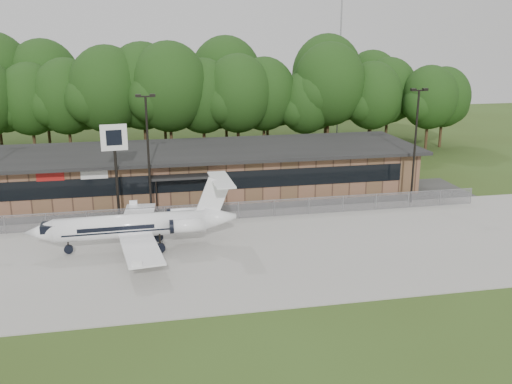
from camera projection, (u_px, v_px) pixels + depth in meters
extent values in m
plane|color=#354719|center=(249.00, 305.00, 32.35)|extent=(160.00, 160.00, 0.00)
cube|color=#9E9B93|center=(227.00, 252.00, 39.88)|extent=(64.00, 18.00, 0.08)
cube|color=#383835|center=(208.00, 205.00, 50.72)|extent=(50.00, 9.00, 0.06)
cube|color=brown|center=(202.00, 171.00, 54.42)|extent=(40.00, 10.00, 4.00)
cube|color=black|center=(208.00, 182.00, 49.61)|extent=(36.00, 0.08, 1.60)
cube|color=black|center=(202.00, 150.00, 53.36)|extent=(41.00, 11.50, 0.30)
cube|color=black|center=(185.00, 177.00, 48.49)|extent=(6.00, 1.60, 0.20)
cube|color=#A41614|center=(50.00, 177.00, 46.79)|extent=(2.20, 0.06, 0.70)
cube|color=silver|center=(94.00, 175.00, 47.46)|extent=(2.20, 0.06, 0.70)
cube|color=gray|center=(214.00, 212.00, 46.29)|extent=(46.00, 0.03, 1.50)
cube|color=gray|center=(214.00, 203.00, 46.08)|extent=(46.00, 0.04, 0.04)
cylinder|color=gray|center=(340.00, 49.00, 78.38)|extent=(0.20, 0.20, 25.00)
cylinder|color=black|center=(149.00, 160.00, 45.58)|extent=(0.18, 0.18, 10.00)
cube|color=black|center=(145.00, 96.00, 44.19)|extent=(1.20, 0.12, 0.12)
cube|color=black|center=(138.00, 96.00, 44.07)|extent=(0.45, 0.30, 0.22)
cube|color=black|center=(152.00, 95.00, 44.28)|extent=(0.45, 0.30, 0.22)
cylinder|color=black|center=(415.00, 148.00, 49.98)|extent=(0.18, 0.18, 10.00)
cube|color=black|center=(419.00, 90.00, 48.60)|extent=(1.20, 0.12, 0.12)
cube|color=black|center=(413.00, 90.00, 48.47)|extent=(0.45, 0.30, 0.22)
cube|color=black|center=(425.00, 89.00, 48.68)|extent=(0.45, 0.30, 0.22)
cylinder|color=white|center=(132.00, 227.00, 39.88)|extent=(10.36, 1.86, 1.65)
cone|color=white|center=(38.00, 233.00, 38.58)|extent=(2.10, 1.69, 1.65)
cone|color=white|center=(220.00, 218.00, 41.17)|extent=(2.30, 1.70, 1.65)
cube|color=white|center=(141.00, 250.00, 36.92)|extent=(2.40, 6.24, 0.12)
cube|color=white|center=(138.00, 217.00, 43.32)|extent=(2.40, 6.24, 0.12)
cylinder|color=white|center=(187.00, 227.00, 39.41)|extent=(2.29, 0.97, 0.93)
cylinder|color=white|center=(183.00, 215.00, 41.84)|extent=(2.29, 0.97, 0.93)
cube|color=white|center=(213.00, 199.00, 40.65)|extent=(2.54, 0.20, 3.11)
cube|color=white|center=(221.00, 181.00, 40.42)|extent=(1.44, 4.78, 0.10)
cube|color=black|center=(49.00, 229.00, 38.65)|extent=(1.06, 1.26, 0.52)
cube|color=black|center=(159.00, 243.00, 40.66)|extent=(0.88, 2.49, 0.72)
cylinder|color=black|center=(69.00, 250.00, 39.35)|extent=(0.63, 0.63, 0.23)
cylinder|color=black|center=(116.00, 176.00, 45.70)|extent=(0.25, 0.25, 7.52)
cube|color=silver|center=(114.00, 137.00, 44.85)|extent=(2.08, 0.44, 2.07)
cube|color=black|center=(114.00, 138.00, 44.74)|extent=(1.22, 0.16, 1.22)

